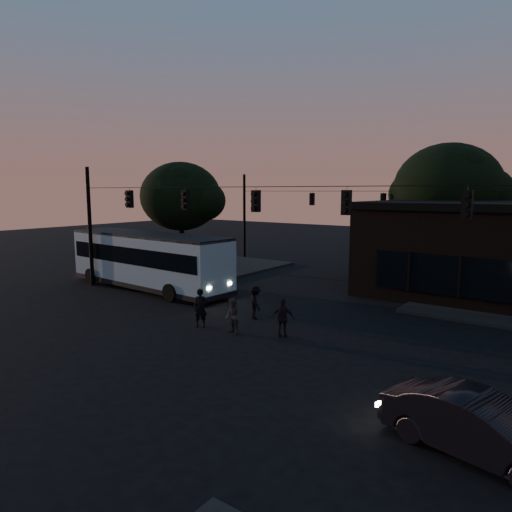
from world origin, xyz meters
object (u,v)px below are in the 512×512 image
Objects in this scene: building at (510,250)px; pedestrian_c at (283,318)px; car at (479,427)px; bus at (148,258)px; pedestrian_b at (233,316)px; pedestrian_d at (255,302)px; pedestrian_a at (200,308)px.

building is 15.18m from pedestrian_c.
pedestrian_c is (-8.23, 4.57, 0.11)m from car.
bus reaches higher than car.
bus is at bearing -150.11° from building.
bus is (-18.31, -10.52, -0.77)m from building.
bus is 8.06× the size of pedestrian_b.
pedestrian_d is at bearing -126.65° from building.
pedestrian_a is 3.86m from pedestrian_c.
car is 9.41m from pedestrian_c.
building is at bearing 32.89° from bus.
pedestrian_c is (11.89, -3.11, -1.11)m from bus.
pedestrian_c is at bearing -17.88° from pedestrian_a.
pedestrian_a is at bearing -124.97° from building.
pedestrian_c is 2.99m from pedestrian_d.
building is 21.13m from bus.
pedestrian_d is (-8.98, -12.07, -1.91)m from building.
bus is 2.84× the size of car.
pedestrian_c reaches higher than pedestrian_d.
bus is at bearing 121.97° from pedestrian_a.
pedestrian_a is 2.75m from pedestrian_d.
pedestrian_a reaches higher than pedestrian_d.
pedestrian_b is (1.79, 0.09, -0.10)m from pedestrian_a.
building is 18.39m from car.
building is 1.25× the size of bus.
pedestrian_c is 1.03× the size of pedestrian_d.
bus is 10.74m from pedestrian_b.
pedestrian_a is 1.08× the size of pedestrian_d.
pedestrian_b is at bearing -120.11° from building.
pedestrian_b is at bearing -0.68° from pedestrian_c.
pedestrian_d is (-0.59, 2.39, 0.03)m from pedestrian_b.
car is 10.86m from pedestrian_b.
pedestrian_c is at bearing -11.64° from bus.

